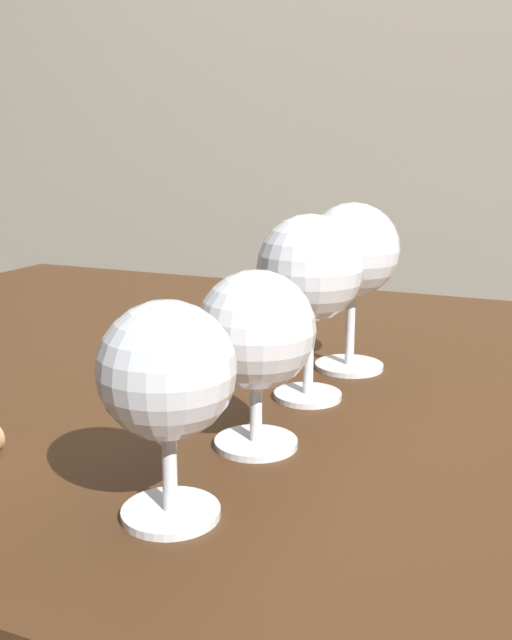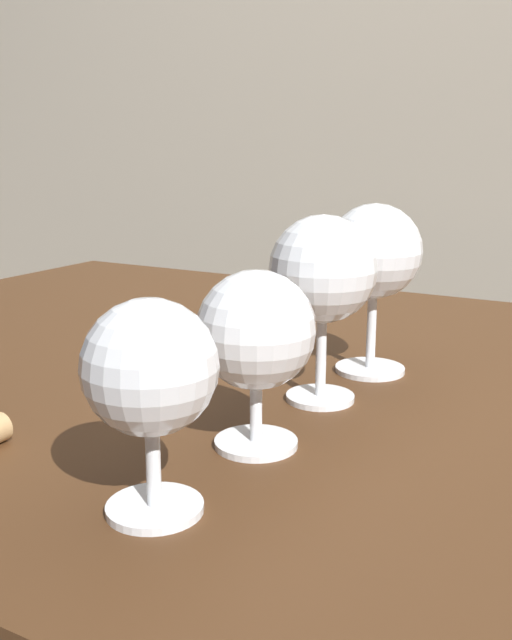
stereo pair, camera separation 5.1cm
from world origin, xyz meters
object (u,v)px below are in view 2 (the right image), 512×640
Objects in this scene: wine_glass_port at (150,373)px; wine_glass_rose at (374,254)px; wine_glass_cabernet at (323,273)px; wine_glass_chardonnay at (256,331)px.

wine_glass_rose is at bearing 87.50° from wine_glass_port.
wine_glass_rose is at bearing 84.89° from wine_glass_cabernet.
wine_glass_chardonnay is 0.82× the size of wine_glass_cabernet.
wine_glass_cabernet is (0.01, 0.23, 0.02)m from wine_glass_port.
wine_glass_cabernet is 0.10m from wine_glass_rose.
wine_glass_port is 0.12m from wine_glass_chardonnay.
wine_glass_rose is (0.01, 0.21, 0.03)m from wine_glass_chardonnay.
wine_glass_port is 0.33m from wine_glass_rose.
wine_glass_rose is (0.01, 0.33, 0.03)m from wine_glass_port.
wine_glass_cabernet is at bearing 88.61° from wine_glass_port.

